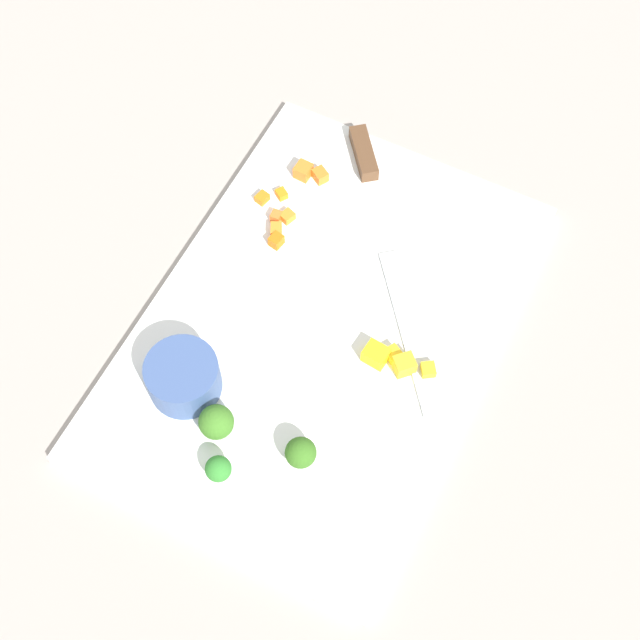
# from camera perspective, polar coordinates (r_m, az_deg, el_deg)

# --- Properties ---
(ground_plane) EXTENTS (4.00, 4.00, 0.00)m
(ground_plane) POSITION_cam_1_polar(r_m,az_deg,el_deg) (0.96, 0.00, -0.61)
(ground_plane) COLOR gray
(cutting_board) EXTENTS (0.50, 0.34, 0.01)m
(cutting_board) POSITION_cam_1_polar(r_m,az_deg,el_deg) (0.95, 0.00, -0.45)
(cutting_board) COLOR white
(cutting_board) RESTS_ON ground_plane
(prep_bowl) EXTENTS (0.07, 0.07, 0.04)m
(prep_bowl) POSITION_cam_1_polar(r_m,az_deg,el_deg) (0.91, -8.55, -3.56)
(prep_bowl) COLOR #3A5285
(prep_bowl) RESTS_ON cutting_board
(chef_knife) EXTENTS (0.29, 0.24, 0.02)m
(chef_knife) POSITION_cam_1_polar(r_m,az_deg,el_deg) (1.01, 3.90, 6.28)
(chef_knife) COLOR silver
(chef_knife) RESTS_ON cutting_board
(carrot_dice_0) EXTENTS (0.02, 0.02, 0.01)m
(carrot_dice_0) POSITION_cam_1_polar(r_m,az_deg,el_deg) (1.00, -2.75, 5.63)
(carrot_dice_0) COLOR orange
(carrot_dice_0) RESTS_ON cutting_board
(carrot_dice_1) EXTENTS (0.02, 0.02, 0.02)m
(carrot_dice_1) POSITION_cam_1_polar(r_m,az_deg,el_deg) (1.04, -1.05, 9.32)
(carrot_dice_1) COLOR orange
(carrot_dice_1) RESTS_ON cutting_board
(carrot_dice_2) EXTENTS (0.02, 0.02, 0.01)m
(carrot_dice_2) POSITION_cam_1_polar(r_m,az_deg,el_deg) (1.01, -2.06, 6.50)
(carrot_dice_2) COLOR orange
(carrot_dice_2) RESTS_ON cutting_board
(carrot_dice_3) EXTENTS (0.02, 0.02, 0.01)m
(carrot_dice_3) POSITION_cam_1_polar(r_m,az_deg,el_deg) (1.04, 0.01, 9.05)
(carrot_dice_3) COLOR orange
(carrot_dice_3) RESTS_ON cutting_board
(carrot_dice_4) EXTENTS (0.02, 0.01, 0.01)m
(carrot_dice_4) POSITION_cam_1_polar(r_m,az_deg,el_deg) (1.02, -3.64, 7.63)
(carrot_dice_4) COLOR orange
(carrot_dice_4) RESTS_ON cutting_board
(carrot_dice_5) EXTENTS (0.02, 0.02, 0.01)m
(carrot_dice_5) POSITION_cam_1_polar(r_m,az_deg,el_deg) (1.03, -2.42, 7.89)
(carrot_dice_5) COLOR orange
(carrot_dice_5) RESTS_ON cutting_board
(carrot_dice_6) EXTENTS (0.02, 0.01, 0.01)m
(carrot_dice_6) POSITION_cam_1_polar(r_m,az_deg,el_deg) (0.99, -2.75, 4.98)
(carrot_dice_6) COLOR orange
(carrot_dice_6) RESTS_ON cutting_board
(carrot_dice_7) EXTENTS (0.01, 0.01, 0.01)m
(carrot_dice_7) POSITION_cam_1_polar(r_m,az_deg,el_deg) (1.01, -2.76, 6.49)
(carrot_dice_7) COLOR orange
(carrot_dice_7) RESTS_ON cutting_board
(pepper_dice_0) EXTENTS (0.02, 0.03, 0.02)m
(pepper_dice_0) POSITION_cam_1_polar(r_m,az_deg,el_deg) (0.92, 3.52, -2.18)
(pepper_dice_0) COLOR yellow
(pepper_dice_0) RESTS_ON cutting_board
(pepper_dice_1) EXTENTS (0.02, 0.02, 0.01)m
(pepper_dice_1) POSITION_cam_1_polar(r_m,az_deg,el_deg) (0.92, 6.81, -3.08)
(pepper_dice_1) COLOR yellow
(pepper_dice_1) RESTS_ON cutting_board
(pepper_dice_2) EXTENTS (0.03, 0.03, 0.02)m
(pepper_dice_2) POSITION_cam_1_polar(r_m,az_deg,el_deg) (0.92, 5.29, -2.81)
(pepper_dice_2) COLOR yellow
(pepper_dice_2) RESTS_ON cutting_board
(pepper_dice_3) EXTENTS (0.02, 0.02, 0.01)m
(pepper_dice_3) POSITION_cam_1_polar(r_m,az_deg,el_deg) (0.93, 4.70, -2.04)
(pepper_dice_3) COLOR yellow
(pepper_dice_3) RESTS_ON cutting_board
(broccoli_floret_0) EXTENTS (0.03, 0.03, 0.03)m
(broccoli_floret_0) POSITION_cam_1_polar(r_m,az_deg,el_deg) (0.87, -6.38, -9.25)
(broccoli_floret_0) COLOR #92C06D
(broccoli_floret_0) RESTS_ON cutting_board
(broccoli_floret_1) EXTENTS (0.03, 0.03, 0.04)m
(broccoli_floret_1) POSITION_cam_1_polar(r_m,az_deg,el_deg) (0.89, -6.51, -6.37)
(broccoli_floret_1) COLOR #92B262
(broccoli_floret_1) RESTS_ON cutting_board
(broccoli_floret_2) EXTENTS (0.03, 0.03, 0.04)m
(broccoli_floret_2) POSITION_cam_1_polar(r_m,az_deg,el_deg) (0.87, -1.22, -8.31)
(broccoli_floret_2) COLOR #86C267
(broccoli_floret_2) RESTS_ON cutting_board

